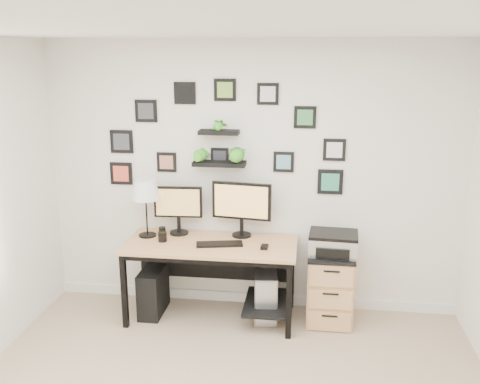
% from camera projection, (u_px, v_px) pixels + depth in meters
% --- Properties ---
extents(room, '(4.00, 4.00, 4.00)m').
position_uv_depth(room, '(251.00, 297.00, 5.44)').
color(room, tan).
rests_on(room, ground).
extents(desk, '(1.60, 0.70, 0.75)m').
position_uv_depth(desk, '(215.00, 254.00, 5.03)').
color(desk, tan).
rests_on(desk, ground).
extents(monitor_left, '(0.47, 0.19, 0.48)m').
position_uv_depth(monitor_left, '(178.00, 207.00, 5.15)').
color(monitor_left, black).
rests_on(monitor_left, desk).
extents(monitor_right, '(0.57, 0.21, 0.53)m').
position_uv_depth(monitor_right, '(241.00, 205.00, 5.07)').
color(monitor_right, black).
rests_on(monitor_right, desk).
extents(keyboard, '(0.44, 0.22, 0.02)m').
position_uv_depth(keyboard, '(219.00, 244.00, 4.92)').
color(keyboard, black).
rests_on(keyboard, desk).
extents(mouse, '(0.07, 0.10, 0.03)m').
position_uv_depth(mouse, '(264.00, 247.00, 4.83)').
color(mouse, black).
rests_on(mouse, desk).
extents(table_lamp, '(0.28, 0.28, 0.56)m').
position_uv_depth(table_lamp, '(145.00, 191.00, 5.05)').
color(table_lamp, black).
rests_on(table_lamp, desk).
extents(mug, '(0.08, 0.08, 0.09)m').
position_uv_depth(mug, '(162.00, 237.00, 5.00)').
color(mug, black).
rests_on(mug, desk).
extents(pen_cup, '(0.07, 0.07, 0.08)m').
position_uv_depth(pen_cup, '(162.00, 231.00, 5.17)').
color(pen_cup, black).
rests_on(pen_cup, desk).
extents(pc_tower_black, '(0.20, 0.45, 0.45)m').
position_uv_depth(pc_tower_black, '(153.00, 291.00, 5.19)').
color(pc_tower_black, black).
rests_on(pc_tower_black, ground).
extents(pc_tower_grey, '(0.26, 0.49, 0.47)m').
position_uv_depth(pc_tower_grey, '(266.00, 294.00, 5.11)').
color(pc_tower_grey, gray).
rests_on(pc_tower_grey, ground).
extents(file_cabinet, '(0.43, 0.53, 0.67)m').
position_uv_depth(file_cabinet, '(329.00, 287.00, 5.02)').
color(file_cabinet, tan).
rests_on(file_cabinet, ground).
extents(printer, '(0.46, 0.38, 0.20)m').
position_uv_depth(printer, '(333.00, 243.00, 4.90)').
color(printer, silver).
rests_on(printer, file_cabinet).
extents(wall_decor, '(2.29, 0.18, 1.07)m').
position_uv_depth(wall_decor, '(221.00, 142.00, 5.02)').
color(wall_decor, black).
rests_on(wall_decor, ground).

